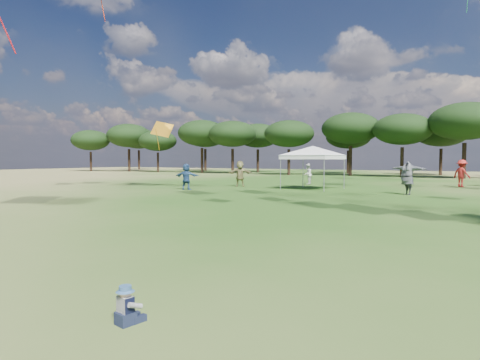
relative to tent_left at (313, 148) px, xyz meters
The scene contains 4 objects.
tree_line 25.50m from the tent_left, 72.39° to the left, with size 108.78×17.63×7.77m.
tent_left is the anchor object (origin of this frame).
toddler 22.12m from the tent_left, 76.81° to the right, with size 0.34×0.36×0.47m.
festival_crowd 6.54m from the tent_left, ahead, with size 29.68×21.79×1.90m.
Camera 1 is at (3.17, -1.57, 1.96)m, focal length 30.00 mm.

